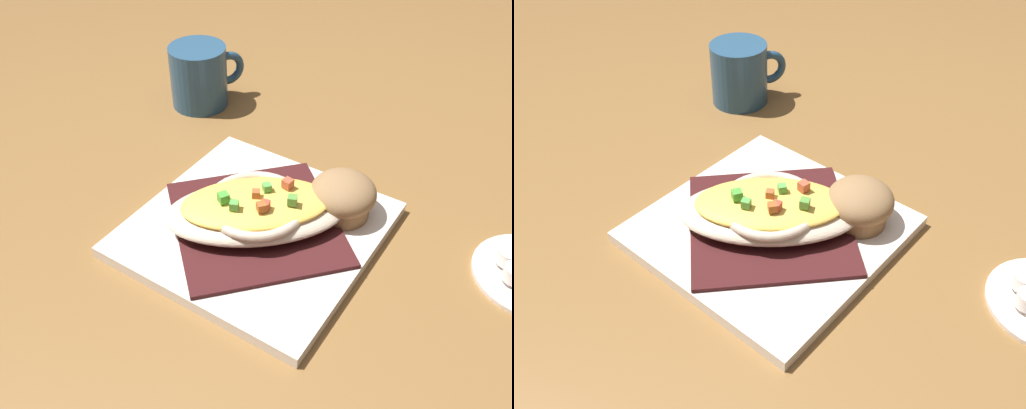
% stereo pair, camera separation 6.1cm
% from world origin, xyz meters
% --- Properties ---
extents(ground_plane, '(2.60, 2.60, 0.00)m').
position_xyz_m(ground_plane, '(0.00, 0.00, 0.00)').
color(ground_plane, brown).
extents(square_plate, '(0.29, 0.29, 0.01)m').
position_xyz_m(square_plate, '(0.00, 0.00, 0.01)').
color(square_plate, white).
rests_on(square_plate, ground_plane).
extents(folded_napkin, '(0.25, 0.25, 0.01)m').
position_xyz_m(folded_napkin, '(0.00, 0.00, 0.02)').
color(folded_napkin, '#3D1718').
rests_on(folded_napkin, square_plate).
extents(gratin_dish, '(0.23, 0.20, 0.05)m').
position_xyz_m(gratin_dish, '(0.00, -0.00, 0.04)').
color(gratin_dish, beige).
rests_on(gratin_dish, folded_napkin).
extents(muffin, '(0.07, 0.07, 0.05)m').
position_xyz_m(muffin, '(0.08, 0.06, 0.04)').
color(muffin, olive).
rests_on(muffin, square_plate).
extents(coffee_mug, '(0.09, 0.11, 0.09)m').
position_xyz_m(coffee_mug, '(-0.20, 0.23, 0.04)').
color(coffee_mug, navy).
rests_on(coffee_mug, ground_plane).
extents(creamer_cup_1, '(0.02, 0.02, 0.02)m').
position_xyz_m(creamer_cup_1, '(0.26, 0.07, 0.02)').
color(creamer_cup_1, white).
rests_on(creamer_cup_1, creamer_saucer).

